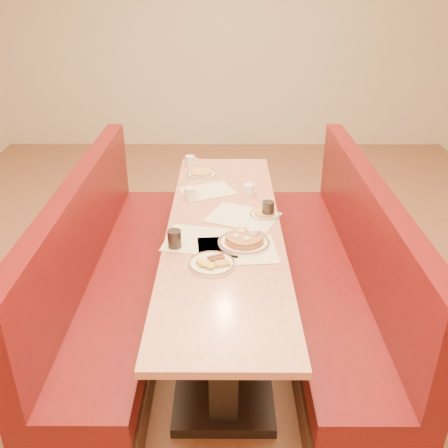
{
  "coord_description": "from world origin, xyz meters",
  "views": [
    {
      "loc": [
        0.01,
        -2.73,
        2.16
      ],
      "look_at": [
        0.0,
        -0.16,
        0.85
      ],
      "focal_mm": 40.0,
      "sensor_mm": 36.0,
      "label": 1
    }
  ],
  "objects_px": {
    "pancake_plate": "(244,241)",
    "soda_tumbler_near": "(175,239)",
    "coffee_mug_a": "(254,234)",
    "coffee_mug_d": "(190,160)",
    "soda_tumbler_mid": "(268,209)",
    "eggs_plate": "(211,263)",
    "coffee_mug_b": "(191,193)",
    "booth_left": "(112,280)",
    "coffee_mug_c": "(249,190)",
    "diner_table": "(224,278)",
    "booth_right": "(336,280)"
  },
  "relations": [
    {
      "from": "pancake_plate",
      "to": "soda_tumbler_near",
      "type": "height_order",
      "value": "soda_tumbler_near"
    },
    {
      "from": "coffee_mug_a",
      "to": "soda_tumbler_near",
      "type": "bearing_deg",
      "value": -163.86
    },
    {
      "from": "coffee_mug_d",
      "to": "soda_tumbler_mid",
      "type": "bearing_deg",
      "value": -56.02
    },
    {
      "from": "eggs_plate",
      "to": "coffee_mug_b",
      "type": "xyz_separation_m",
      "value": [
        -0.17,
        0.88,
        0.03
      ]
    },
    {
      "from": "booth_left",
      "to": "coffee_mug_c",
      "type": "distance_m",
      "value": 1.12
    },
    {
      "from": "coffee_mug_c",
      "to": "coffee_mug_d",
      "type": "height_order",
      "value": "coffee_mug_c"
    },
    {
      "from": "diner_table",
      "to": "booth_left",
      "type": "relative_size",
      "value": 1.0
    },
    {
      "from": "diner_table",
      "to": "soda_tumbler_mid",
      "type": "xyz_separation_m",
      "value": [
        0.28,
        0.14,
        0.43
      ]
    },
    {
      "from": "booth_right",
      "to": "eggs_plate",
      "type": "distance_m",
      "value": 1.0
    },
    {
      "from": "diner_table",
      "to": "soda_tumbler_mid",
      "type": "height_order",
      "value": "soda_tumbler_mid"
    },
    {
      "from": "diner_table",
      "to": "soda_tumbler_mid",
      "type": "relative_size",
      "value": 23.5
    },
    {
      "from": "coffee_mug_c",
      "to": "coffee_mug_d",
      "type": "distance_m",
      "value": 0.76
    },
    {
      "from": "coffee_mug_c",
      "to": "coffee_mug_d",
      "type": "relative_size",
      "value": 1.02
    },
    {
      "from": "pancake_plate",
      "to": "coffee_mug_a",
      "type": "bearing_deg",
      "value": 35.54
    },
    {
      "from": "diner_table",
      "to": "soda_tumbler_mid",
      "type": "distance_m",
      "value": 0.53
    },
    {
      "from": "coffee_mug_c",
      "to": "coffee_mug_b",
      "type": "bearing_deg",
      "value": 176.32
    },
    {
      "from": "diner_table",
      "to": "eggs_plate",
      "type": "bearing_deg",
      "value": -98.4
    },
    {
      "from": "booth_right",
      "to": "booth_left",
      "type": "bearing_deg",
      "value": 180.0
    },
    {
      "from": "eggs_plate",
      "to": "diner_table",
      "type": "bearing_deg",
      "value": 81.6
    },
    {
      "from": "soda_tumbler_mid",
      "to": "pancake_plate",
      "type": "bearing_deg",
      "value": -114.32
    },
    {
      "from": "booth_left",
      "to": "soda_tumbler_near",
      "type": "bearing_deg",
      "value": -29.67
    },
    {
      "from": "coffee_mug_a",
      "to": "soda_tumbler_mid",
      "type": "xyz_separation_m",
      "value": [
        0.11,
        0.32,
        0.01
      ]
    },
    {
      "from": "diner_table",
      "to": "booth_left",
      "type": "distance_m",
      "value": 0.73
    },
    {
      "from": "coffee_mug_a",
      "to": "coffee_mug_c",
      "type": "distance_m",
      "value": 0.67
    },
    {
      "from": "coffee_mug_b",
      "to": "soda_tumbler_mid",
      "type": "distance_m",
      "value": 0.59
    },
    {
      "from": "coffee_mug_d",
      "to": "soda_tumbler_near",
      "type": "relative_size",
      "value": 0.96
    },
    {
      "from": "soda_tumbler_near",
      "to": "soda_tumbler_mid",
      "type": "distance_m",
      "value": 0.69
    },
    {
      "from": "soda_tumbler_near",
      "to": "coffee_mug_c",
      "type": "bearing_deg",
      "value": 58.73
    },
    {
      "from": "soda_tumbler_mid",
      "to": "booth_right",
      "type": "bearing_deg",
      "value": -17.59
    },
    {
      "from": "coffee_mug_a",
      "to": "coffee_mug_d",
      "type": "height_order",
      "value": "coffee_mug_a"
    },
    {
      "from": "diner_table",
      "to": "eggs_plate",
      "type": "distance_m",
      "value": 0.6
    },
    {
      "from": "diner_table",
      "to": "coffee_mug_d",
      "type": "bearing_deg",
      "value": 104.13
    },
    {
      "from": "soda_tumbler_mid",
      "to": "coffee_mug_b",
      "type": "bearing_deg",
      "value": 150.95
    },
    {
      "from": "pancake_plate",
      "to": "coffee_mug_c",
      "type": "distance_m",
      "value": 0.71
    },
    {
      "from": "eggs_plate",
      "to": "coffee_mug_b",
      "type": "distance_m",
      "value": 0.9
    },
    {
      "from": "booth_left",
      "to": "eggs_plate",
      "type": "relative_size",
      "value": 9.81
    },
    {
      "from": "booth_left",
      "to": "soda_tumbler_near",
      "type": "xyz_separation_m",
      "value": [
        0.45,
        -0.26,
        0.44
      ]
    },
    {
      "from": "diner_table",
      "to": "coffee_mug_a",
      "type": "xyz_separation_m",
      "value": [
        0.17,
        -0.18,
        0.42
      ]
    },
    {
      "from": "diner_table",
      "to": "soda_tumbler_near",
      "type": "height_order",
      "value": "soda_tumbler_near"
    },
    {
      "from": "eggs_plate",
      "to": "soda_tumbler_mid",
      "type": "distance_m",
      "value": 0.69
    },
    {
      "from": "coffee_mug_d",
      "to": "soda_tumbler_near",
      "type": "xyz_separation_m",
      "value": [
        -0.0,
        -1.36,
        0.01
      ]
    },
    {
      "from": "eggs_plate",
      "to": "soda_tumbler_near",
      "type": "xyz_separation_m",
      "value": [
        -0.21,
        0.2,
        0.04
      ]
    },
    {
      "from": "coffee_mug_a",
      "to": "coffee_mug_c",
      "type": "xyz_separation_m",
      "value": [
        0.0,
        0.67,
        -0.0
      ]
    },
    {
      "from": "coffee_mug_b",
      "to": "coffee_mug_a",
      "type": "bearing_deg",
      "value": -40.17
    },
    {
      "from": "booth_right",
      "to": "soda_tumbler_near",
      "type": "bearing_deg",
      "value": -165.72
    },
    {
      "from": "pancake_plate",
      "to": "eggs_plate",
      "type": "distance_m",
      "value": 0.3
    },
    {
      "from": "booth_left",
      "to": "booth_right",
      "type": "distance_m",
      "value": 1.46
    },
    {
      "from": "soda_tumbler_mid",
      "to": "diner_table",
      "type": "bearing_deg",
      "value": -152.88
    },
    {
      "from": "booth_left",
      "to": "booth_right",
      "type": "xyz_separation_m",
      "value": [
        1.46,
        0.0,
        0.0
      ]
    },
    {
      "from": "booth_left",
      "to": "coffee_mug_b",
      "type": "height_order",
      "value": "booth_left"
    }
  ]
}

